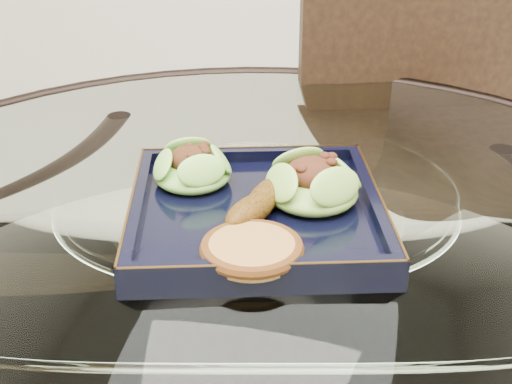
# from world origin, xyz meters

# --- Properties ---
(dining_table) EXTENTS (1.13, 1.13, 0.77)m
(dining_table) POSITION_xyz_m (-0.00, -0.00, 0.60)
(dining_table) COLOR white
(dining_table) RESTS_ON ground
(dining_chair) EXTENTS (0.59, 0.59, 1.07)m
(dining_chair) POSITION_xyz_m (0.21, 0.44, 0.60)
(dining_chair) COLOR black
(dining_chair) RESTS_ON ground
(navy_plate) EXTENTS (0.33, 0.33, 0.02)m
(navy_plate) POSITION_xyz_m (0.00, -0.01, 0.77)
(navy_plate) COLOR black
(navy_plate) RESTS_ON dining_table
(lettuce_wrap_left) EXTENTS (0.10, 0.10, 0.03)m
(lettuce_wrap_left) POSITION_xyz_m (-0.09, 0.04, 0.80)
(lettuce_wrap_left) COLOR #63AD32
(lettuce_wrap_left) RESTS_ON navy_plate
(lettuce_wrap_right) EXTENTS (0.12, 0.12, 0.04)m
(lettuce_wrap_right) POSITION_xyz_m (0.06, 0.02, 0.80)
(lettuce_wrap_right) COLOR #649F2E
(lettuce_wrap_right) RESTS_ON navy_plate
(roasted_plantain) EXTENTS (0.07, 0.16, 0.03)m
(roasted_plantain) POSITION_xyz_m (0.01, 0.00, 0.80)
(roasted_plantain) COLOR brown
(roasted_plantain) RESTS_ON navy_plate
(crumb_patty) EXTENTS (0.10, 0.10, 0.02)m
(crumb_patty) POSITION_xyz_m (0.02, -0.10, 0.79)
(crumb_patty) COLOR #AC7D39
(crumb_patty) RESTS_ON navy_plate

